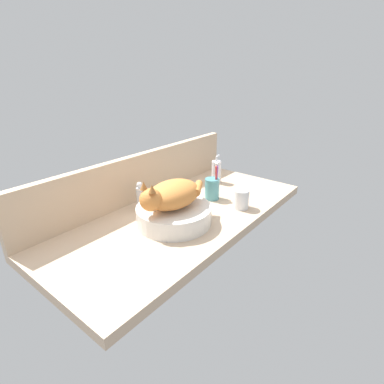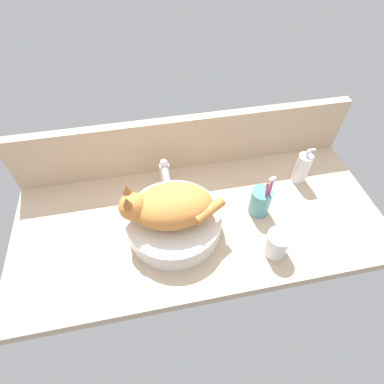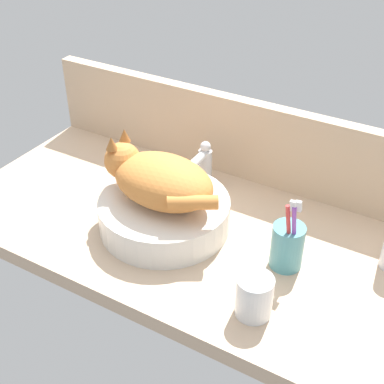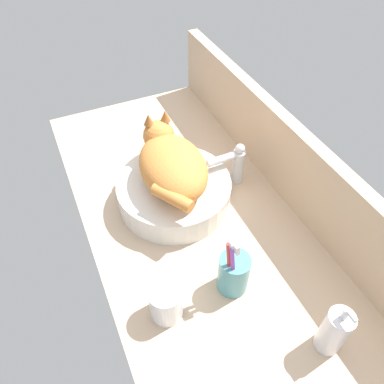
{
  "view_description": "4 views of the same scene",
  "coord_description": "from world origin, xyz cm",
  "px_view_note": "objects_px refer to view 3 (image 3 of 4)",
  "views": [
    {
      "loc": [
        -91.52,
        -78.5,
        60.96
      ],
      "look_at": [
        5.36,
        -1.15,
        8.67
      ],
      "focal_mm": 28.0,
      "sensor_mm": 36.0,
      "label": 1
    },
    {
      "loc": [
        -14.35,
        -59.42,
        86.04
      ],
      "look_at": [
        -2.2,
        2.26,
        11.53
      ],
      "focal_mm": 28.0,
      "sensor_mm": 36.0,
      "label": 2
    },
    {
      "loc": [
        47.73,
        -87.8,
        80.34
      ],
      "look_at": [
        -3.29,
        -0.57,
        10.59
      ],
      "focal_mm": 50.0,
      "sensor_mm": 36.0,
      "label": 3
    },
    {
      "loc": [
        57.8,
        -28.38,
        78.93
      ],
      "look_at": [
        -2.1,
        -1.12,
        9.68
      ],
      "focal_mm": 35.0,
      "sensor_mm": 36.0,
      "label": 4
    }
  ],
  "objects_px": {
    "toothbrush_cup": "(287,246)",
    "water_glass": "(254,298)",
    "sink_basin": "(164,214)",
    "cat": "(158,179)",
    "faucet": "(203,165)"
  },
  "relations": [
    {
      "from": "sink_basin",
      "to": "water_glass",
      "type": "distance_m",
      "value": 0.33
    },
    {
      "from": "water_glass",
      "to": "faucet",
      "type": "bearing_deg",
      "value": 132.16
    },
    {
      "from": "sink_basin",
      "to": "water_glass",
      "type": "relative_size",
      "value": 3.47
    },
    {
      "from": "faucet",
      "to": "toothbrush_cup",
      "type": "bearing_deg",
      "value": -29.33
    },
    {
      "from": "faucet",
      "to": "water_glass",
      "type": "xyz_separation_m",
      "value": [
        0.3,
        -0.33,
        -0.03
      ]
    },
    {
      "from": "cat",
      "to": "sink_basin",
      "type": "bearing_deg",
      "value": -0.13
    },
    {
      "from": "water_glass",
      "to": "cat",
      "type": "bearing_deg",
      "value": 155.34
    },
    {
      "from": "faucet",
      "to": "toothbrush_cup",
      "type": "xyz_separation_m",
      "value": [
        0.31,
        -0.17,
        -0.02
      ]
    },
    {
      "from": "toothbrush_cup",
      "to": "water_glass",
      "type": "distance_m",
      "value": 0.16
    },
    {
      "from": "sink_basin",
      "to": "water_glass",
      "type": "bearing_deg",
      "value": -25.63
    },
    {
      "from": "cat",
      "to": "toothbrush_cup",
      "type": "bearing_deg",
      "value": 3.32
    },
    {
      "from": "water_glass",
      "to": "sink_basin",
      "type": "bearing_deg",
      "value": 154.37
    },
    {
      "from": "cat",
      "to": "faucet",
      "type": "distance_m",
      "value": 0.2
    },
    {
      "from": "toothbrush_cup",
      "to": "water_glass",
      "type": "bearing_deg",
      "value": -90.79
    },
    {
      "from": "sink_basin",
      "to": "toothbrush_cup",
      "type": "relative_size",
      "value": 1.67
    }
  ]
}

